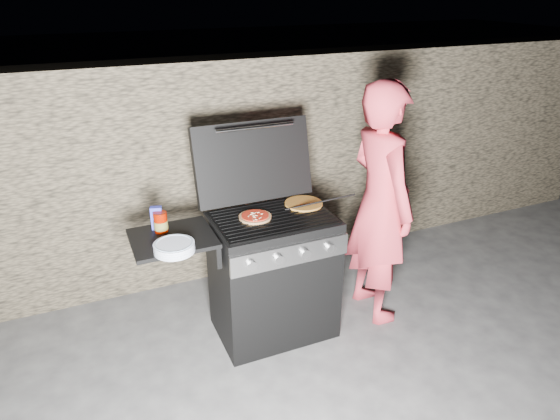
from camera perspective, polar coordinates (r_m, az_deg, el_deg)
name	(u,v)px	position (r m, az deg, el deg)	size (l,w,h in m)	color
ground	(274,328)	(3.78, -0.72, -13.34)	(50.00, 50.00, 0.00)	#3C3C3C
stone_wall	(225,168)	(4.21, -6.34, 4.75)	(8.00, 0.35, 1.80)	#76684E
gas_grill	(240,283)	(3.44, -4.64, -8.34)	(1.34, 0.79, 0.91)	black
pizza_topped	(255,216)	(3.27, -2.86, -0.72)	(0.21, 0.21, 0.02)	#C88441
pizza_plain	(304,204)	(3.47, 2.72, 0.74)	(0.26, 0.26, 0.01)	orange
sauce_jar	(161,222)	(3.18, -13.48, -1.35)	(0.08, 0.08, 0.13)	#811000
blue_carton	(157,218)	(3.21, -13.90, -0.89)	(0.07, 0.04, 0.15)	#3238BC
plate_stack	(174,247)	(2.95, -12.00, -4.20)	(0.24, 0.24, 0.05)	silver
person	(380,204)	(3.61, 11.36, 0.64)	(0.64, 0.42, 1.77)	#E13B4A
tongs	(320,201)	(3.41, 4.60, 0.99)	(0.01, 0.01, 0.49)	black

